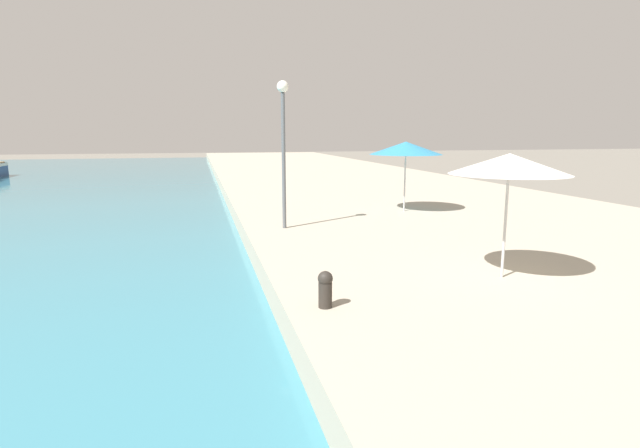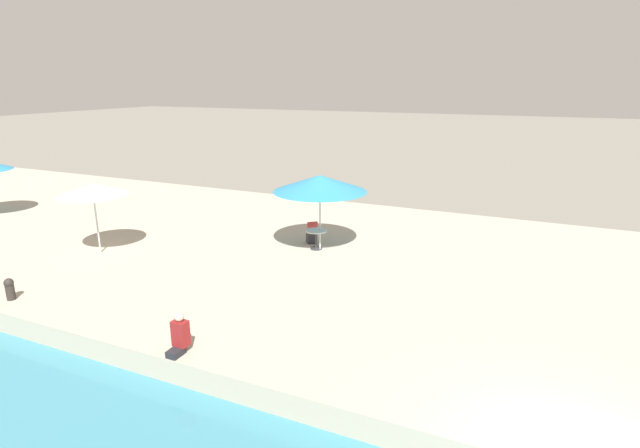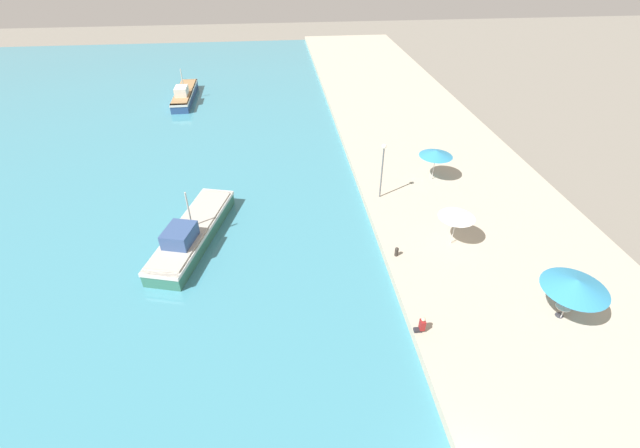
{
  "view_description": "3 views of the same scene",
  "coord_description": "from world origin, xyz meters",
  "views": [
    {
      "loc": [
        -1.36,
        6.67,
        3.66
      ],
      "look_at": [
        1.5,
        18.33,
        1.45
      ],
      "focal_mm": 28.0,
      "sensor_mm": 36.0,
      "label": 1
    },
    {
      "loc": [
        -7.72,
        1.09,
        6.77
      ],
      "look_at": [
        8.44,
        8.38,
        1.65
      ],
      "focal_mm": 28.0,
      "sensor_mm": 36.0,
      "label": 2
    },
    {
      "loc": [
        -6.67,
        -6.5,
        18.63
      ],
      "look_at": [
        -4.0,
        18.0,
        1.25
      ],
      "focal_mm": 24.0,
      "sensor_mm": 36.0,
      "label": 3
    }
  ],
  "objects": [
    {
      "name": "water_basin",
      "position": [
        -28.0,
        37.0,
        0.02
      ],
      "size": [
        56.0,
        90.0,
        0.04
      ],
      "color": "teal",
      "rests_on": "ground_plane"
    },
    {
      "name": "quay_promenade",
      "position": [
        8.0,
        37.0,
        0.32
      ],
      "size": [
        16.0,
        90.0,
        0.65
      ],
      "color": "#B2A893",
      "rests_on": "ground_plane"
    },
    {
      "name": "fishing_boat_near",
      "position": [
        -13.0,
        18.55,
        0.82
      ],
      "size": [
        5.22,
        10.7,
        3.95
      ],
      "rotation": [
        0.0,
        0.0,
        -0.27
      ],
      "color": "#33705B",
      "rests_on": "water_basin"
    },
    {
      "name": "fishing_boat_mid",
      "position": [
        -17.99,
        49.03,
        0.8
      ],
      "size": [
        2.23,
        10.42,
        3.86
      ],
      "rotation": [
        0.0,
        0.0,
        0.01
      ],
      "color": "navy",
      "rests_on": "water_basin"
    },
    {
      "name": "cafe_umbrella_pink",
      "position": [
        8.44,
        8.38,
        3.18
      ],
      "size": [
        3.42,
        3.42,
        2.83
      ],
      "color": "#B7B7B7",
      "rests_on": "quay_promenade"
    },
    {
      "name": "cafe_umbrella_white",
      "position": [
        4.79,
        15.61,
        3.03
      ],
      "size": [
        2.42,
        2.42,
        2.59
      ],
      "color": "#B7B7B7",
      "rests_on": "quay_promenade"
    },
    {
      "name": "cafe_umbrella_striped",
      "position": [
        6.38,
        24.5,
        3.07
      ],
      "size": [
        2.77,
        2.77,
        2.66
      ],
      "color": "#B7B7B7",
      "rests_on": "quay_promenade"
    },
    {
      "name": "cafe_table",
      "position": [
        8.44,
        8.54,
        1.18
      ],
      "size": [
        0.8,
        0.8,
        0.74
      ],
      "color": "#333338",
      "rests_on": "quay_promenade"
    },
    {
      "name": "cafe_chair_left",
      "position": [
        9.0,
        9.0,
        0.97
      ],
      "size": [
        0.59,
        0.58,
        0.91
      ],
      "rotation": [
        0.0,
        0.0,
        -0.88
      ],
      "color": "#2D2D33",
      "rests_on": "quay_promenade"
    },
    {
      "name": "person_at_quay",
      "position": [
        0.4,
        8.33,
        1.09
      ],
      "size": [
        0.54,
        0.36,
        1.0
      ],
      "color": "#232328",
      "rests_on": "quay_promenade"
    },
    {
      "name": "mooring_bollard",
      "position": [
        0.71,
        14.71,
        1.0
      ],
      "size": [
        0.26,
        0.26,
        0.65
      ],
      "color": "#2D2823",
      "rests_on": "quay_promenade"
    },
    {
      "name": "lamppost",
      "position": [
        1.27,
        22.14,
        3.74
      ],
      "size": [
        0.36,
        0.36,
        4.56
      ],
      "color": "#565B60",
      "rests_on": "quay_promenade"
    }
  ]
}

